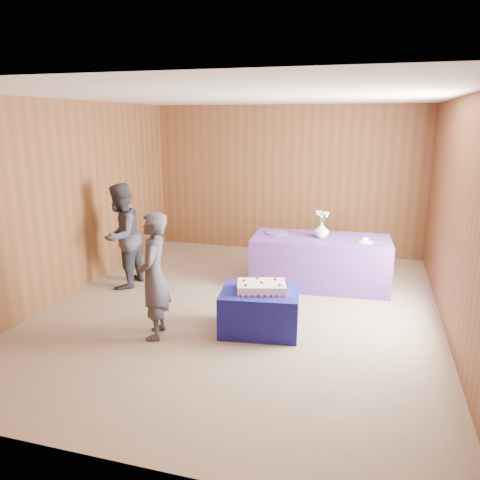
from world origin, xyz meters
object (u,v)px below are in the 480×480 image
at_px(serving_table, 320,262).
at_px(guest_right, 121,236).
at_px(sheet_cake, 261,287).
at_px(guest_left, 154,276).
at_px(vase, 321,230).
at_px(cake_table, 260,311).

bearing_deg(serving_table, guest_right, -167.08).
distance_m(sheet_cake, guest_right, 2.53).
distance_m(guest_left, guest_right, 1.84).
bearing_deg(sheet_cake, guest_left, -172.73).
bearing_deg(sheet_cake, guest_right, 143.16).
height_order(serving_table, sheet_cake, serving_table).
bearing_deg(guest_right, vase, 105.30).
xyz_separation_m(cake_table, vase, (0.49, 1.76, 0.61)).
distance_m(vase, guest_right, 2.94).
bearing_deg(guest_left, sheet_cake, 96.86).
relative_size(sheet_cake, guest_right, 0.43).
distance_m(vase, guest_left, 2.76).
xyz_separation_m(cake_table, guest_left, (-1.11, -0.47, 0.48)).
height_order(vase, guest_right, guest_right).
height_order(cake_table, vase, vase).
distance_m(sheet_cake, vase, 1.85).
relative_size(cake_table, guest_right, 0.58).
xyz_separation_m(cake_table, guest_right, (-2.32, 0.92, 0.53)).
xyz_separation_m(serving_table, guest_right, (-2.82, -0.84, 0.40)).
relative_size(guest_left, guest_right, 0.94).
bearing_deg(serving_table, sheet_cake, -108.89).
bearing_deg(vase, guest_left, -125.75).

